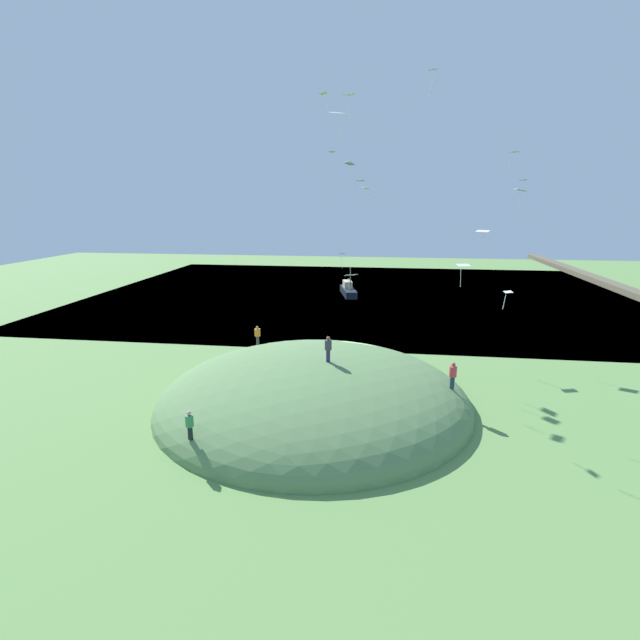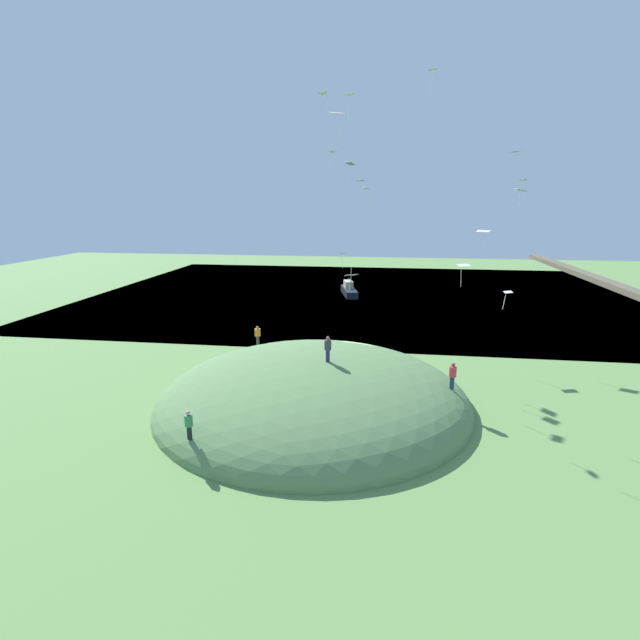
{
  "view_description": "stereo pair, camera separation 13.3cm",
  "coord_description": "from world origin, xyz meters",
  "px_view_note": "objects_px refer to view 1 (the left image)",
  "views": [
    {
      "loc": [
        36.97,
        1.77,
        13.33
      ],
      "look_at": [
        1.65,
        -2.99,
        4.31
      ],
      "focal_mm": 26.29,
      "sensor_mm": 36.0,
      "label": 1
    },
    {
      "loc": [
        36.95,
        1.9,
        13.33
      ],
      "look_at": [
        1.65,
        -2.99,
        4.31
      ],
      "focal_mm": 26.29,
      "sensor_mm": 36.0,
      "label": 2
    }
  ],
  "objects_px": {
    "kite_9": "(351,276)",
    "kite_14": "(521,190)",
    "person_walking_path": "(189,422)",
    "kite_15": "(508,293)",
    "kite_2": "(433,72)",
    "kite_6": "(366,189)",
    "kite_1": "(524,182)",
    "kite_8": "(463,266)",
    "kite_5": "(360,181)",
    "kite_12": "(514,152)",
    "kite_10": "(324,95)",
    "person_watching_kites": "(257,333)",
    "person_on_hilltop": "(328,346)",
    "kite_0": "(342,255)",
    "kite_13": "(331,153)",
    "kite_7": "(350,97)",
    "person_with_child": "(453,373)",
    "kite_3": "(350,164)",
    "kite_4": "(337,115)",
    "boat_on_lake": "(348,290)",
    "kite_11": "(483,232)"
  },
  "relations": [
    {
      "from": "boat_on_lake",
      "to": "kite_1",
      "type": "distance_m",
      "value": 32.83
    },
    {
      "from": "kite_1",
      "to": "kite_12",
      "type": "xyz_separation_m",
      "value": [
        2.62,
        -1.64,
        2.14
      ]
    },
    {
      "from": "person_on_hilltop",
      "to": "kite_13",
      "type": "distance_m",
      "value": 18.52
    },
    {
      "from": "kite_15",
      "to": "person_walking_path",
      "type": "bearing_deg",
      "value": -62.15
    },
    {
      "from": "person_on_hilltop",
      "to": "kite_7",
      "type": "relative_size",
      "value": 1.07
    },
    {
      "from": "kite_15",
      "to": "person_on_hilltop",
      "type": "bearing_deg",
      "value": -82.69
    },
    {
      "from": "person_walking_path",
      "to": "kite_8",
      "type": "relative_size",
      "value": 0.83
    },
    {
      "from": "kite_12",
      "to": "kite_14",
      "type": "distance_m",
      "value": 3.18
    },
    {
      "from": "kite_8",
      "to": "kite_15",
      "type": "relative_size",
      "value": 1.74
    },
    {
      "from": "kite_8",
      "to": "kite_12",
      "type": "height_order",
      "value": "kite_12"
    },
    {
      "from": "person_on_hilltop",
      "to": "kite_7",
      "type": "xyz_separation_m",
      "value": [
        -0.0,
        1.17,
        15.02
      ]
    },
    {
      "from": "person_on_hilltop",
      "to": "person_watching_kites",
      "type": "xyz_separation_m",
      "value": [
        -7.12,
        -6.72,
        -1.4
      ]
    },
    {
      "from": "kite_0",
      "to": "kite_12",
      "type": "xyz_separation_m",
      "value": [
        1.13,
        13.63,
        8.36
      ]
    },
    {
      "from": "person_with_child",
      "to": "kite_3",
      "type": "height_order",
      "value": "kite_3"
    },
    {
      "from": "person_on_hilltop",
      "to": "kite_5",
      "type": "bearing_deg",
      "value": 26.73
    },
    {
      "from": "person_watching_kites",
      "to": "kite_4",
      "type": "height_order",
      "value": "kite_4"
    },
    {
      "from": "person_with_child",
      "to": "kite_3",
      "type": "xyz_separation_m",
      "value": [
        -15.82,
        -7.99,
        13.95
      ]
    },
    {
      "from": "person_watching_kites",
      "to": "kite_15",
      "type": "distance_m",
      "value": 19.53
    },
    {
      "from": "boat_on_lake",
      "to": "kite_8",
      "type": "bearing_deg",
      "value": -168.93
    },
    {
      "from": "kite_7",
      "to": "kite_12",
      "type": "height_order",
      "value": "kite_7"
    },
    {
      "from": "person_with_child",
      "to": "kite_7",
      "type": "height_order",
      "value": "kite_7"
    },
    {
      "from": "boat_on_lake",
      "to": "person_with_child",
      "type": "relative_size",
      "value": 3.8
    },
    {
      "from": "kite_12",
      "to": "kite_15",
      "type": "distance_m",
      "value": 13.92
    },
    {
      "from": "person_walking_path",
      "to": "kite_15",
      "type": "distance_m",
      "value": 20.71
    },
    {
      "from": "boat_on_lake",
      "to": "kite_5",
      "type": "xyz_separation_m",
      "value": [
        25.53,
        2.74,
        14.32
      ]
    },
    {
      "from": "kite_2",
      "to": "kite_8",
      "type": "height_order",
      "value": "kite_2"
    },
    {
      "from": "kite_9",
      "to": "kite_10",
      "type": "height_order",
      "value": "kite_10"
    },
    {
      "from": "person_walking_path",
      "to": "kite_12",
      "type": "bearing_deg",
      "value": -120.25
    },
    {
      "from": "kite_2",
      "to": "kite_6",
      "type": "relative_size",
      "value": 1.61
    },
    {
      "from": "kite_1",
      "to": "kite_9",
      "type": "distance_m",
      "value": 16.81
    },
    {
      "from": "kite_0",
      "to": "kite_1",
      "type": "height_order",
      "value": "kite_1"
    },
    {
      "from": "person_with_child",
      "to": "kite_5",
      "type": "bearing_deg",
      "value": -100.1
    },
    {
      "from": "kite_10",
      "to": "person_watching_kites",
      "type": "bearing_deg",
      "value": -120.38
    },
    {
      "from": "kite_4",
      "to": "kite_8",
      "type": "xyz_separation_m",
      "value": [
        -3.9,
        10.54,
        -11.61
      ]
    },
    {
      "from": "person_on_hilltop",
      "to": "kite_12",
      "type": "xyz_separation_m",
      "value": [
        -11.52,
        13.34,
        12.94
      ]
    },
    {
      "from": "person_on_hilltop",
      "to": "kite_0",
      "type": "xyz_separation_m",
      "value": [
        -12.65,
        -0.29,
        4.58
      ]
    },
    {
      "from": "kite_1",
      "to": "kite_8",
      "type": "bearing_deg",
      "value": -65.97
    },
    {
      "from": "kite_9",
      "to": "kite_11",
      "type": "bearing_deg",
      "value": 91.34
    },
    {
      "from": "kite_9",
      "to": "kite_14",
      "type": "height_order",
      "value": "kite_14"
    },
    {
      "from": "person_walking_path",
      "to": "person_with_child",
      "type": "distance_m",
      "value": 16.43
    },
    {
      "from": "kite_5",
      "to": "kite_8",
      "type": "bearing_deg",
      "value": 82.89
    },
    {
      "from": "person_on_hilltop",
      "to": "person_watching_kites",
      "type": "bearing_deg",
      "value": 75.22
    },
    {
      "from": "kite_4",
      "to": "kite_11",
      "type": "relative_size",
      "value": 1.11
    },
    {
      "from": "kite_0",
      "to": "kite_15",
      "type": "distance_m",
      "value": 16.15
    },
    {
      "from": "kite_4",
      "to": "person_watching_kites",
      "type": "bearing_deg",
      "value": -81.16
    },
    {
      "from": "kite_1",
      "to": "kite_15",
      "type": "relative_size",
      "value": 1.63
    },
    {
      "from": "kite_6",
      "to": "kite_9",
      "type": "bearing_deg",
      "value": -169.31
    },
    {
      "from": "kite_1",
      "to": "kite_2",
      "type": "height_order",
      "value": "kite_2"
    },
    {
      "from": "person_with_child",
      "to": "kite_15",
      "type": "height_order",
      "value": "kite_15"
    },
    {
      "from": "kite_9",
      "to": "kite_13",
      "type": "xyz_separation_m",
      "value": [
        1.86,
        -1.71,
        10.82
      ]
    }
  ]
}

